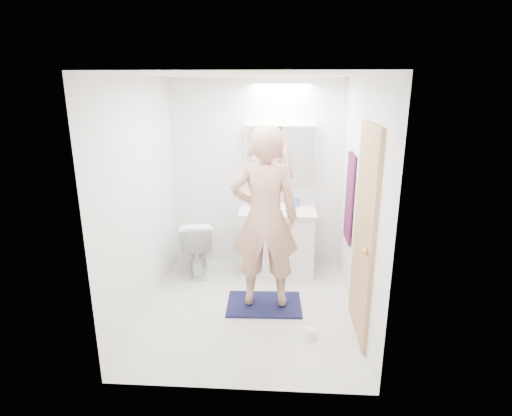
# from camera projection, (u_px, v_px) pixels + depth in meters

# --- Properties ---
(floor) EXTENTS (2.50, 2.50, 0.00)m
(floor) POSITION_uv_depth(u_px,v_px,m) (250.00, 307.00, 4.45)
(floor) COLOR silver
(floor) RESTS_ON ground
(ceiling) EXTENTS (2.50, 2.50, 0.00)m
(ceiling) POSITION_uv_depth(u_px,v_px,m) (249.00, 75.00, 3.75)
(ceiling) COLOR white
(ceiling) RESTS_ON floor
(wall_back) EXTENTS (2.50, 0.00, 2.50)m
(wall_back) POSITION_uv_depth(u_px,v_px,m) (257.00, 175.00, 5.29)
(wall_back) COLOR white
(wall_back) RESTS_ON floor
(wall_front) EXTENTS (2.50, 0.00, 2.50)m
(wall_front) POSITION_uv_depth(u_px,v_px,m) (236.00, 249.00, 2.90)
(wall_front) COLOR white
(wall_front) RESTS_ON floor
(wall_left) EXTENTS (0.00, 2.50, 2.50)m
(wall_left) POSITION_uv_depth(u_px,v_px,m) (141.00, 199.00, 4.16)
(wall_left) COLOR white
(wall_left) RESTS_ON floor
(wall_right) EXTENTS (0.00, 2.50, 2.50)m
(wall_right) POSITION_uv_depth(u_px,v_px,m) (361.00, 203.00, 4.03)
(wall_right) COLOR white
(wall_right) RESTS_ON floor
(vanity_cabinet) EXTENTS (0.90, 0.55, 0.78)m
(vanity_cabinet) POSITION_uv_depth(u_px,v_px,m) (277.00, 242.00, 5.24)
(vanity_cabinet) COLOR white
(vanity_cabinet) RESTS_ON floor
(countertop) EXTENTS (0.95, 0.58, 0.04)m
(countertop) POSITION_uv_depth(u_px,v_px,m) (278.00, 211.00, 5.12)
(countertop) COLOR silver
(countertop) RESTS_ON vanity_cabinet
(sink_basin) EXTENTS (0.36, 0.36, 0.03)m
(sink_basin) POSITION_uv_depth(u_px,v_px,m) (278.00, 208.00, 5.14)
(sink_basin) COLOR white
(sink_basin) RESTS_ON countertop
(faucet) EXTENTS (0.02, 0.02, 0.16)m
(faucet) POSITION_uv_depth(u_px,v_px,m) (278.00, 199.00, 5.30)
(faucet) COLOR #B4B4B8
(faucet) RESTS_ON countertop
(medicine_cabinet) EXTENTS (0.88, 0.14, 0.70)m
(medicine_cabinet) POSITION_uv_depth(u_px,v_px,m) (281.00, 153.00, 5.12)
(medicine_cabinet) COLOR white
(medicine_cabinet) RESTS_ON wall_back
(mirror_panel) EXTENTS (0.84, 0.01, 0.66)m
(mirror_panel) POSITION_uv_depth(u_px,v_px,m) (281.00, 153.00, 5.04)
(mirror_panel) COLOR silver
(mirror_panel) RESTS_ON medicine_cabinet
(toilet) EXTENTS (0.52, 0.76, 0.72)m
(toilet) POSITION_uv_depth(u_px,v_px,m) (197.00, 245.00, 5.20)
(toilet) COLOR white
(toilet) RESTS_ON floor
(bath_rug) EXTENTS (0.82, 0.58, 0.02)m
(bath_rug) POSITION_uv_depth(u_px,v_px,m) (264.00, 304.00, 4.48)
(bath_rug) COLOR #16133B
(bath_rug) RESTS_ON floor
(person) EXTENTS (0.71, 0.48, 1.91)m
(person) POSITION_uv_depth(u_px,v_px,m) (265.00, 218.00, 4.20)
(person) COLOR tan
(person) RESTS_ON bath_rug
(door) EXTENTS (0.04, 0.80, 2.00)m
(door) POSITION_uv_depth(u_px,v_px,m) (364.00, 234.00, 3.76)
(door) COLOR tan
(door) RESTS_ON wall_right
(door_knob) EXTENTS (0.06, 0.06, 0.06)m
(door_knob) POSITION_uv_depth(u_px,v_px,m) (366.00, 252.00, 3.49)
(door_knob) COLOR gold
(door_knob) RESTS_ON door
(towel) EXTENTS (0.02, 0.42, 1.00)m
(towel) POSITION_uv_depth(u_px,v_px,m) (349.00, 198.00, 4.59)
(towel) COLOR #1A1238
(towel) RESTS_ON wall_right
(towel_hook) EXTENTS (0.07, 0.02, 0.02)m
(towel_hook) POSITION_uv_depth(u_px,v_px,m) (351.00, 151.00, 4.44)
(towel_hook) COLOR silver
(towel_hook) RESTS_ON wall_right
(soap_bottle_a) EXTENTS (0.11, 0.11, 0.22)m
(soap_bottle_a) POSITION_uv_depth(u_px,v_px,m) (253.00, 198.00, 5.25)
(soap_bottle_a) COLOR #C9C982
(soap_bottle_a) RESTS_ON countertop
(soap_bottle_b) EXTENTS (0.10, 0.11, 0.17)m
(soap_bottle_b) POSITION_uv_depth(u_px,v_px,m) (265.00, 199.00, 5.27)
(soap_bottle_b) COLOR #5688B9
(soap_bottle_b) RESTS_ON countertop
(toothbrush_cup) EXTENTS (0.12, 0.12, 0.10)m
(toothbrush_cup) POSITION_uv_depth(u_px,v_px,m) (296.00, 203.00, 5.24)
(toothbrush_cup) COLOR #4671D4
(toothbrush_cup) RESTS_ON countertop
(toilet_paper_roll) EXTENTS (0.11, 0.11, 0.10)m
(toilet_paper_roll) POSITION_uv_depth(u_px,v_px,m) (310.00, 333.00, 3.89)
(toilet_paper_roll) COLOR white
(toilet_paper_roll) RESTS_ON floor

